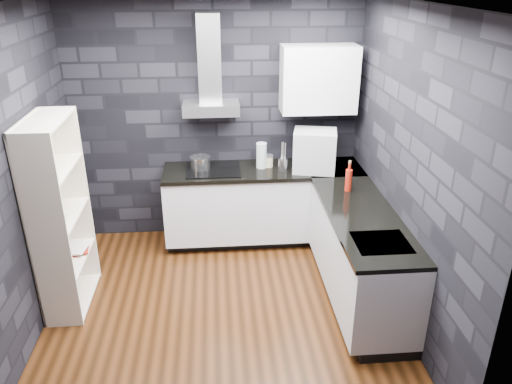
{
  "coord_description": "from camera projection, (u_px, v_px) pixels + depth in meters",
  "views": [
    {
      "loc": [
        -0.01,
        -3.82,
        2.93
      ],
      "look_at": [
        0.35,
        0.45,
        1.0
      ],
      "focal_mm": 35.0,
      "sensor_mm": 36.0,
      "label": 1
    }
  ],
  "objects": [
    {
      "name": "utensil_crock",
      "position": [
        283.0,
        165.0,
        5.45
      ],
      "size": [
        0.12,
        0.12,
        0.13
      ],
      "primitive_type": "cylinder",
      "rotation": [
        0.0,
        0.0,
        0.25
      ],
      "color": "silver",
      "rests_on": "counter_back_top"
    },
    {
      "name": "ground",
      "position": [
        223.0,
        310.0,
        4.67
      ],
      "size": [
        3.2,
        3.2,
        0.0
      ],
      "primitive_type": "plane",
      "color": "#3F200D"
    },
    {
      "name": "storage_jar",
      "position": [
        269.0,
        161.0,
        5.55
      ],
      "size": [
        0.12,
        0.12,
        0.12
      ],
      "primitive_type": "cylinder",
      "rotation": [
        0.0,
        0.0,
        -0.21
      ],
      "color": "tan",
      "rests_on": "counter_back_top"
    },
    {
      "name": "hood_body",
      "position": [
        211.0,
        108.0,
        5.32
      ],
      "size": [
        0.6,
        0.34,
        0.12
      ],
      "primitive_type": "cube",
      "color": "silver",
      "rests_on": "wall_back"
    },
    {
      "name": "counter_back_top",
      "position": [
        263.0,
        170.0,
        5.52
      ],
      "size": [
        2.2,
        0.62,
        0.04
      ],
      "primitive_type": "cube",
      "color": "black",
      "rests_on": "counter_back_cab"
    },
    {
      "name": "bookshelf",
      "position": [
        60.0,
        217.0,
        4.45
      ],
      "size": [
        0.45,
        0.84,
        1.8
      ],
      "primitive_type": "cube",
      "rotation": [
        0.0,
        0.0,
        0.14
      ],
      "color": "beige",
      "rests_on": "ground"
    },
    {
      "name": "red_bottle",
      "position": [
        348.0,
        180.0,
        4.93
      ],
      "size": [
        0.07,
        0.07,
        0.22
      ],
      "primitive_type": "cylinder",
      "rotation": [
        0.0,
        0.0,
        0.04
      ],
      "color": "maroon",
      "rests_on": "counter_right_top"
    },
    {
      "name": "pot",
      "position": [
        200.0,
        163.0,
        5.46
      ],
      "size": [
        0.22,
        0.22,
        0.13
      ],
      "primitive_type": "cylinder",
      "rotation": [
        0.0,
        0.0,
        0.05
      ],
      "color": "silver",
      "rests_on": "cooktop"
    },
    {
      "name": "wall_left",
      "position": [
        15.0,
        184.0,
        3.99
      ],
      "size": [
        0.05,
        3.2,
        2.7
      ],
      "primitive_type": "cube",
      "color": "black",
      "rests_on": "ground"
    },
    {
      "name": "hood_chimney",
      "position": [
        209.0,
        58.0,
        5.18
      ],
      "size": [
        0.24,
        0.2,
        0.9
      ],
      "primitive_type": "cube",
      "color": "silver",
      "rests_on": "hood_body"
    },
    {
      "name": "appliance_garage",
      "position": [
        314.0,
        151.0,
        5.38
      ],
      "size": [
        0.51,
        0.43,
        0.45
      ],
      "primitive_type": "cube",
      "rotation": [
        0.0,
        0.0,
        -0.21
      ],
      "color": "#A7AAAE",
      "rests_on": "counter_back_top"
    },
    {
      "name": "wall_back",
      "position": [
        216.0,
        122.0,
        5.59
      ],
      "size": [
        3.2,
        0.05,
        2.7
      ],
      "primitive_type": "cube",
      "color": "black",
      "rests_on": "ground"
    },
    {
      "name": "ceiling",
      "position": [
        213.0,
        3.0,
        3.56
      ],
      "size": [
        3.2,
        3.2,
        0.0
      ],
      "primitive_type": "plane",
      "rotation": [
        3.14,
        0.0,
        0.0
      ],
      "color": "white"
    },
    {
      "name": "counter_right_cab",
      "position": [
        360.0,
        254.0,
        4.66
      ],
      "size": [
        0.6,
        1.8,
        0.76
      ],
      "primitive_type": "cube",
      "color": "silver",
      "rests_on": "ground"
    },
    {
      "name": "counter_corner_top",
      "position": [
        334.0,
        168.0,
        5.59
      ],
      "size": [
        0.62,
        0.62,
        0.04
      ],
      "primitive_type": "cube",
      "color": "black",
      "rests_on": "counter_right_cab"
    },
    {
      "name": "sink_rim",
      "position": [
        381.0,
        243.0,
        4.04
      ],
      "size": [
        0.44,
        0.4,
        0.01
      ],
      "primitive_type": "cube",
      "color": "silver",
      "rests_on": "counter_right_top"
    },
    {
      "name": "book_second",
      "position": [
        68.0,
        239.0,
        4.69
      ],
      "size": [
        0.16,
        0.04,
        0.22
      ],
      "primitive_type": "imported",
      "rotation": [
        0.0,
        0.0,
        -0.13
      ],
      "color": "#B2B2B2",
      "rests_on": "bookshelf"
    },
    {
      "name": "glass_vase",
      "position": [
        261.0,
        155.0,
        5.49
      ],
      "size": [
        0.15,
        0.15,
        0.28
      ],
      "primitive_type": "cylinder",
      "rotation": [
        0.0,
        0.0,
        -0.39
      ],
      "color": "#B5BEC3",
      "rests_on": "counter_back_top"
    },
    {
      "name": "toekick_back",
      "position": [
        262.0,
        234.0,
        5.9
      ],
      "size": [
        2.18,
        0.5,
        0.1
      ],
      "primitive_type": "cube",
      "color": "black",
      "rests_on": "ground"
    },
    {
      "name": "counter_back_cab",
      "position": [
        263.0,
        203.0,
        5.69
      ],
      "size": [
        2.2,
        0.6,
        0.76
      ],
      "primitive_type": "cube",
      "color": "silver",
      "rests_on": "ground"
    },
    {
      "name": "counter_right_top",
      "position": [
        363.0,
        216.0,
        4.5
      ],
      "size": [
        0.62,
        1.8,
        0.04
      ],
      "primitive_type": "cube",
      "color": "black",
      "rests_on": "counter_right_cab"
    },
    {
      "name": "toekick_right",
      "position": [
        360.0,
        292.0,
        4.84
      ],
      "size": [
        0.5,
        1.78,
        0.1
      ],
      "primitive_type": "cube",
      "color": "black",
      "rests_on": "ground"
    },
    {
      "name": "fruit_bowl",
      "position": [
        55.0,
        220.0,
        4.32
      ],
      "size": [
        0.25,
        0.25,
        0.05
      ],
      "primitive_type": "imported",
      "rotation": [
        0.0,
        0.0,
        -0.25
      ],
      "color": "white",
      "rests_on": "bookshelf"
    },
    {
      "name": "wall_front",
      "position": [
        223.0,
        294.0,
        2.64
      ],
      "size": [
        3.2,
        0.05,
        2.7
      ],
      "primitive_type": "cube",
      "color": "black",
      "rests_on": "ground"
    },
    {
      "name": "wall_right",
      "position": [
        410.0,
        171.0,
        4.24
      ],
      "size": [
        0.05,
        3.2,
        2.7
      ],
      "primitive_type": "cube",
      "color": "black",
      "rests_on": "ground"
    },
    {
      "name": "upper_cabinet",
      "position": [
        319.0,
        79.0,
        5.29
      ],
      "size": [
        0.8,
        0.35,
        0.7
      ],
      "primitive_type": "cube",
      "color": "silver",
      "rests_on": "wall_back"
    },
    {
      "name": "cooktop",
      "position": [
        213.0,
        169.0,
        5.47
      ],
      "size": [
        0.58,
        0.5,
        0.01
      ],
      "primitive_type": "cube",
      "color": "black",
      "rests_on": "counter_back_top"
    },
    {
      "name": "book_red",
      "position": [
        69.0,
        242.0,
        4.7
      ],
      "size": [
        0.16,
        0.05,
        0.22
      ],
      "primitive_type": "imported",
      "rotation": [
        0.0,
        0.0,
        0.16
      ],
      "color": "maroon",
      "rests_on": "bookshelf"
    }
  ]
}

